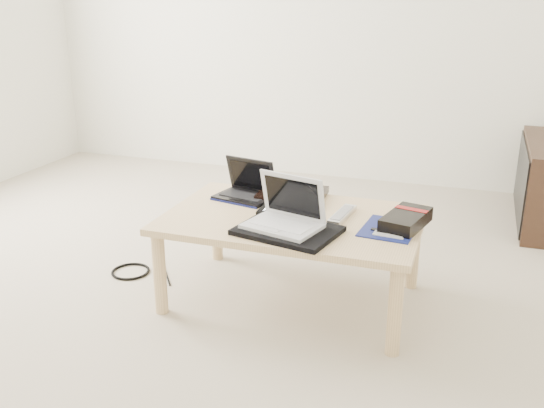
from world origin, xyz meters
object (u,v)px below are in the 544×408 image
(coffee_table, at_px, (292,227))
(netbook, at_px, (246,190))
(white_laptop, at_px, (286,216))
(gpu_box, at_px, (406,220))

(coffee_table, distance_m, netbook, 0.34)
(white_laptop, bearing_deg, netbook, 131.98)
(coffee_table, bearing_deg, gpu_box, 4.62)
(white_laptop, relative_size, gpu_box, 1.12)
(white_laptop, xyz_separation_m, gpu_box, (0.46, 0.20, -0.03))
(white_laptop, bearing_deg, gpu_box, 23.81)
(coffee_table, xyz_separation_m, netbook, (-0.28, 0.17, 0.09))
(netbook, height_order, gpu_box, netbook)
(coffee_table, distance_m, white_laptop, 0.20)
(gpu_box, bearing_deg, white_laptop, -156.19)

